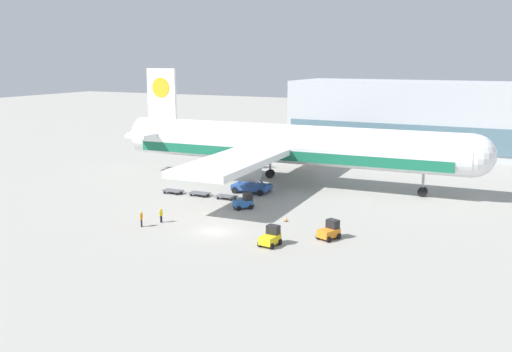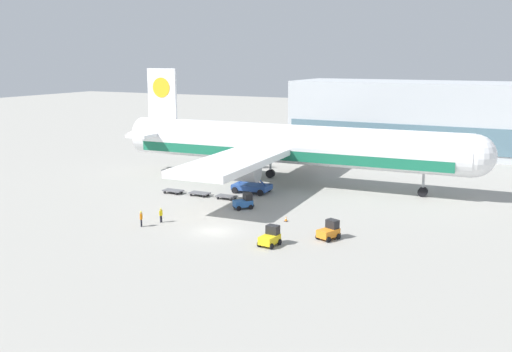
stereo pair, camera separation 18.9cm
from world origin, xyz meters
name	(u,v)px [view 2 (the right image)]	position (x,y,z in m)	size (l,w,h in m)	color
ground_plane	(215,232)	(0.00, 0.00, 0.00)	(400.00, 400.00, 0.00)	#9E9B93
airplane_main	(283,145)	(-3.19, 25.70, 5.84)	(58.10, 48.31, 17.00)	white
scissor_lift_loader	(252,179)	(-4.75, 18.38, 1.98)	(5.33, 3.57, 5.14)	#284C99
baggage_tug_foreground	(329,231)	(12.07, 3.14, 0.88)	(2.32, 2.77, 2.00)	orange
baggage_tug_mid	(244,202)	(-1.62, 10.05, 0.88)	(2.70, 2.77, 2.00)	#2D66B7
baggage_tug_far	(270,237)	(7.43, -1.54, 0.88)	(1.86, 2.59, 2.00)	yellow
baggage_dolly_lead	(173,191)	(-14.35, 12.89, 0.39)	(3.70, 1.51, 0.48)	#56565B
baggage_dolly_second	(200,193)	(-10.21, 13.28, 0.39)	(3.70, 1.51, 0.48)	#56565B
baggage_dolly_third	(227,196)	(-5.99, 13.32, 0.39)	(3.70, 1.51, 0.48)	#56565B
ground_crew_near	(141,218)	(-8.36, -2.07, 1.06)	(0.34, 0.53, 1.79)	black
ground_crew_far	(161,214)	(-7.38, 0.32, 0.98)	(0.22, 0.57, 1.69)	black
traffic_cone_near	(286,219)	(5.38, 7.14, 0.29)	(0.40, 0.40, 0.59)	black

